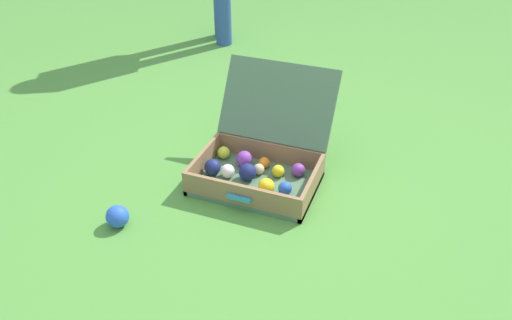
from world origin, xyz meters
TOP-DOWN VIEW (x-y plane):
  - ground_plane at (0.00, 0.00)m, footprint 16.00×16.00m
  - open_suitcase at (-0.06, 0.15)m, footprint 0.56×0.62m
  - stray_ball_on_grass at (-0.49, -0.40)m, footprint 0.10×0.10m

SIDE VIEW (x-z plane):
  - ground_plane at x=0.00m, z-range 0.00..0.00m
  - stray_ball_on_grass at x=-0.49m, z-range 0.00..0.10m
  - open_suitcase at x=-0.06m, z-range -0.13..0.34m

